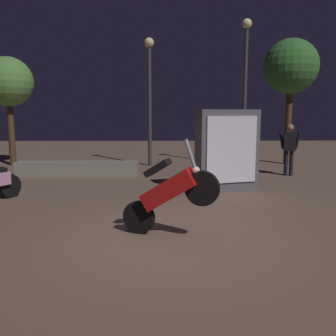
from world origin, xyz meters
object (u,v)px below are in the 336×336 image
Objects in this scene: motorcycle_red_foreground at (169,193)px; kiosk_billboard at (227,151)px; streetlamp_near at (149,85)px; person_bystander_far at (289,145)px; person_rider_beside at (215,147)px; streetlamp_far at (245,75)px.

motorcycle_red_foreground is 3.93m from kiosk_billboard.
streetlamp_near is at bearing -79.91° from kiosk_billboard.
person_bystander_far is at bearing -152.00° from kiosk_billboard.
streetlamp_near is at bearing 115.92° from motorcycle_red_foreground.
kiosk_billboard is at bearing -64.83° from streetlamp_near.
motorcycle_red_foreground is at bearing -20.59° from person_bystander_far.
streetlamp_near reaches higher than kiosk_billboard.
person_rider_beside is 0.97× the size of person_bystander_far.
motorcycle_red_foreground is at bearing 51.07° from kiosk_billboard.
kiosk_billboard is at bearing 136.63° from person_rider_beside.
streetlamp_near is 5.38m from kiosk_billboard.
motorcycle_red_foreground is 8.44m from streetlamp_near.
person_bystander_far is at bearing -64.48° from streetlamp_far.
streetlamp_near is (-0.55, 8.12, 2.27)m from motorcycle_red_foreground.
kiosk_billboard is at bearing 88.24° from motorcycle_red_foreground.
person_rider_beside is 0.34× the size of streetlamp_near.
streetlamp_far reaches higher than person_rider_beside.
person_bystander_far is at bearing -129.61° from person_rider_beside.
streetlamp_near is 0.88× the size of streetlamp_far.
person_bystander_far is 3.34m from streetlamp_far.
motorcycle_red_foreground reaches higher than person_rider_beside.
person_rider_beside is at bearing -121.44° from streetlamp_far.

